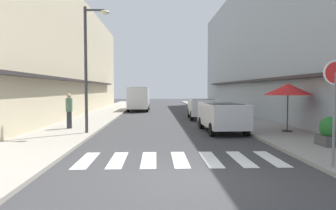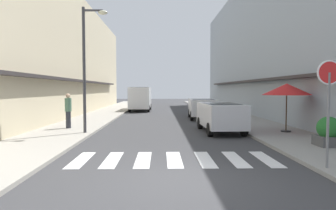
{
  "view_description": "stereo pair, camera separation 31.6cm",
  "coord_description": "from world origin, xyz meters",
  "views": [
    {
      "loc": [
        -0.73,
        -7.06,
        2.16
      ],
      "look_at": [
        0.09,
        13.63,
        1.1
      ],
      "focal_mm": 32.65,
      "sensor_mm": 36.0,
      "label": 1
    },
    {
      "loc": [
        -0.41,
        -7.07,
        2.16
      ],
      "look_at": [
        0.09,
        13.63,
        1.1
      ],
      "focal_mm": 32.65,
      "sensor_mm": 36.0,
      "label": 2
    }
  ],
  "objects": [
    {
      "name": "ground_plane",
      "position": [
        0.0,
        16.57,
        0.0
      ],
      "size": [
        91.15,
        91.15,
        0.0
      ],
      "primitive_type": "plane",
      "color": "#38383A"
    },
    {
      "name": "sidewalk_left",
      "position": [
        -5.22,
        16.57,
        0.06
      ],
      "size": [
        3.16,
        58.01,
        0.12
      ],
      "primitive_type": "cube",
      "color": "#9E998E",
      "rests_on": "ground_plane"
    },
    {
      "name": "sidewalk_right",
      "position": [
        5.22,
        16.57,
        0.06
      ],
      "size": [
        3.16,
        58.01,
        0.12
      ],
      "primitive_type": "cube",
      "color": "gray",
      "rests_on": "ground_plane"
    },
    {
      "name": "building_row_left",
      "position": [
        -9.3,
        17.64,
        4.85
      ],
      "size": [
        5.5,
        39.29,
        9.71
      ],
      "color": "beige",
      "rests_on": "ground_plane"
    },
    {
      "name": "building_row_right",
      "position": [
        9.3,
        17.64,
        5.82
      ],
      "size": [
        5.5,
        39.29,
        11.65
      ],
      "color": "#939EA8",
      "rests_on": "ground_plane"
    },
    {
      "name": "crosswalk",
      "position": [
        -0.0,
        2.21,
        0.01
      ],
      "size": [
        6.15,
        2.2,
        0.01
      ],
      "color": "silver",
      "rests_on": "ground_plane"
    },
    {
      "name": "parked_car_near",
      "position": [
        2.59,
        8.1,
        0.92
      ],
      "size": [
        1.94,
        4.16,
        1.47
      ],
      "color": "silver",
      "rests_on": "ground_plane"
    },
    {
      "name": "parked_car_mid",
      "position": [
        2.59,
        15.03,
        0.92
      ],
      "size": [
        1.94,
        4.08,
        1.47
      ],
      "color": "silver",
      "rests_on": "ground_plane"
    },
    {
      "name": "delivery_van",
      "position": [
        -2.44,
        23.6,
        1.41
      ],
      "size": [
        2.05,
        5.42,
        2.37
      ],
      "color": "silver",
      "rests_on": "ground_plane"
    },
    {
      "name": "round_street_sign",
      "position": [
        3.92,
        0.69,
        2.26
      ],
      "size": [
        0.65,
        0.07,
        2.8
      ],
      "color": "slate",
      "rests_on": "sidewalk_right"
    },
    {
      "name": "street_lamp",
      "position": [
        -3.82,
        7.38,
        3.66
      ],
      "size": [
        1.19,
        0.28,
        5.86
      ],
      "color": "#38383D",
      "rests_on": "sidewalk_left"
    },
    {
      "name": "cafe_umbrella",
      "position": [
        5.62,
        7.4,
        2.16
      ],
      "size": [
        2.3,
        2.3,
        2.32
      ],
      "color": "#262626",
      "rests_on": "sidewalk_right"
    },
    {
      "name": "planter_corner",
      "position": [
        5.64,
        3.71,
        0.63
      ],
      "size": [
        0.83,
        0.83,
        1.07
      ],
      "color": "#4C4C4C",
      "rests_on": "sidewalk_right"
    },
    {
      "name": "pedestrian_walking_near",
      "position": [
        -5.27,
        9.03,
        1.09
      ],
      "size": [
        0.34,
        0.34,
        1.83
      ],
      "rotation": [
        0.0,
        0.0,
        1.07
      ],
      "color": "#282B33",
      "rests_on": "sidewalk_left"
    }
  ]
}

